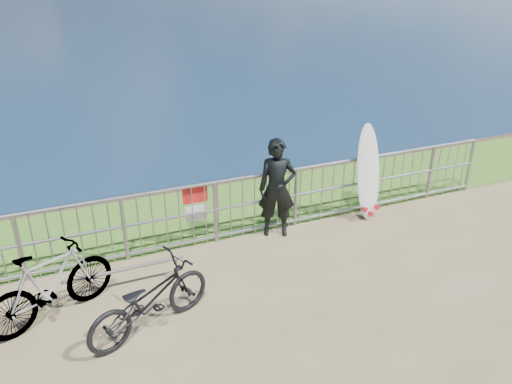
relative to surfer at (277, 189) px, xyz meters
name	(u,v)px	position (x,y,z in m)	size (l,w,h in m)	color
grass_strip	(223,209)	(-0.56, 1.25, -0.86)	(120.00, 120.00, 0.00)	#396B1D
railing	(244,206)	(-0.55, 0.15, -0.29)	(10.06, 0.10, 1.13)	gray
surfer	(277,189)	(0.00, 0.00, 0.00)	(0.63, 0.42, 1.74)	black
surfboard	(368,176)	(1.81, -0.04, -0.05)	(0.48, 0.43, 1.78)	silver
bicycle_near	(149,299)	(-2.55, -1.66, -0.40)	(0.62, 1.78, 0.94)	black
bicycle_far	(50,284)	(-3.69, -0.94, -0.34)	(0.50, 1.78, 1.07)	black
bike_rack	(125,272)	(-2.71, -0.65, -0.57)	(1.72, 0.05, 0.36)	gray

